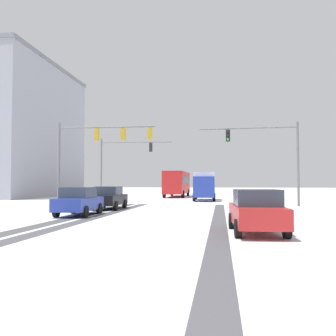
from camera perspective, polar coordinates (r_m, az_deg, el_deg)
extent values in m
cube|color=#4C4C51|center=(18.99, -16.26, -7.88)|extent=(0.85, 28.98, 0.01)
cube|color=#4C4C51|center=(18.56, -13.12, -8.04)|extent=(0.78, 28.98, 0.01)
cube|color=#4C4C51|center=(17.31, 7.97, -8.49)|extent=(0.71, 28.98, 0.01)
cylinder|color=slate|center=(38.43, -10.42, -0.27)|extent=(0.18, 0.18, 6.50)
cylinder|color=slate|center=(37.89, -4.94, 4.05)|extent=(7.40, 0.66, 0.12)
cube|color=black|center=(37.63, -2.71, 3.25)|extent=(0.34, 0.26, 0.90)
sphere|color=black|center=(37.82, -2.68, 3.68)|extent=(0.20, 0.20, 0.20)
sphere|color=black|center=(37.79, -2.68, 3.23)|extent=(0.20, 0.20, 0.20)
sphere|color=green|center=(37.76, -2.68, 2.77)|extent=(0.20, 0.20, 0.20)
cylinder|color=slate|center=(29.14, -16.72, 0.46)|extent=(0.18, 0.18, 6.50)
cylinder|color=slate|center=(28.17, -9.63, 6.32)|extent=(7.45, 0.34, 0.12)
cube|color=#B79319|center=(28.30, -11.09, 5.16)|extent=(0.33, 0.25, 0.90)
sphere|color=black|center=(28.50, -10.98, 5.72)|extent=(0.20, 0.20, 0.20)
sphere|color=black|center=(28.46, -10.99, 5.12)|extent=(0.20, 0.20, 0.20)
sphere|color=green|center=(28.42, -10.99, 4.52)|extent=(0.20, 0.20, 0.20)
cube|color=#B79319|center=(27.76, -7.04, 5.28)|extent=(0.33, 0.25, 0.90)
sphere|color=black|center=(27.95, -6.96, 5.85)|extent=(0.20, 0.20, 0.20)
sphere|color=black|center=(27.91, -6.96, 5.24)|extent=(0.20, 0.20, 0.20)
sphere|color=green|center=(27.87, -6.96, 4.63)|extent=(0.20, 0.20, 0.20)
cube|color=#B79319|center=(27.35, -2.84, 5.38)|extent=(0.33, 0.25, 0.90)
sphere|color=black|center=(27.55, -2.79, 5.96)|extent=(0.20, 0.20, 0.20)
sphere|color=black|center=(27.51, -2.79, 5.34)|extent=(0.20, 0.20, 0.20)
sphere|color=green|center=(27.47, -2.79, 4.72)|extent=(0.20, 0.20, 0.20)
cylinder|color=slate|center=(29.00, 19.72, 0.51)|extent=(0.18, 0.18, 6.50)
cylinder|color=slate|center=(28.92, 12.33, 6.11)|extent=(7.41, 0.41, 0.12)
cube|color=black|center=(28.83, 9.38, 5.01)|extent=(0.33, 0.25, 0.90)
sphere|color=black|center=(28.71, 9.37, 5.65)|extent=(0.20, 0.20, 0.20)
sphere|color=black|center=(28.67, 9.38, 5.05)|extent=(0.20, 0.20, 0.20)
sphere|color=green|center=(28.63, 9.38, 4.46)|extent=(0.20, 0.20, 0.20)
cube|color=black|center=(26.43, -9.20, -4.92)|extent=(1.76, 4.12, 0.70)
cube|color=#2D3847|center=(26.26, -9.28, -3.52)|extent=(1.59, 1.92, 0.60)
cylinder|color=black|center=(27.90, -10.05, -5.50)|extent=(0.23, 0.64, 0.64)
cylinder|color=black|center=(27.46, -6.82, -5.57)|extent=(0.23, 0.64, 0.64)
cylinder|color=black|center=(25.49, -11.77, -5.79)|extent=(0.23, 0.64, 0.64)
cylinder|color=black|center=(25.00, -8.26, -5.88)|extent=(0.23, 0.64, 0.64)
cube|color=#233899|center=(21.53, -13.77, -5.47)|extent=(1.83, 4.15, 0.70)
cube|color=#2D3847|center=(21.37, -13.89, -3.75)|extent=(1.62, 1.95, 0.60)
cylinder|color=black|center=(23.02, -14.58, -6.13)|extent=(0.24, 0.65, 0.64)
cylinder|color=black|center=(22.50, -10.71, -6.25)|extent=(0.24, 0.65, 0.64)
cylinder|color=black|center=(20.68, -17.12, -6.53)|extent=(0.24, 0.65, 0.64)
cylinder|color=black|center=(20.09, -12.87, -6.70)|extent=(0.24, 0.65, 0.64)
cube|color=red|center=(13.99, 13.69, -7.17)|extent=(1.91, 4.18, 0.70)
cube|color=#2D3847|center=(13.80, 13.76, -4.53)|extent=(1.66, 1.98, 0.60)
cylinder|color=black|center=(15.18, 9.95, -8.14)|extent=(0.25, 0.65, 0.64)
cylinder|color=black|center=(15.40, 16.01, -8.00)|extent=(0.25, 0.65, 0.64)
cylinder|color=black|center=(12.67, 10.90, -9.29)|extent=(0.25, 0.65, 0.64)
cylinder|color=black|center=(12.92, 18.14, -9.07)|extent=(0.25, 0.65, 0.64)
cube|color=#B21E1E|center=(49.65, 1.44, -2.30)|extent=(2.52, 11.00, 2.90)
cube|color=#283342|center=(49.65, 1.44, -1.90)|extent=(2.56, 10.12, 0.90)
cylinder|color=black|center=(45.71, 2.35, -4.11)|extent=(0.30, 0.96, 0.96)
cylinder|color=black|center=(46.02, -0.60, -4.10)|extent=(0.30, 0.96, 0.96)
cylinder|color=black|center=(52.83, 3.16, -3.88)|extent=(0.30, 0.96, 0.96)
cylinder|color=black|center=(53.09, 0.60, -3.87)|extent=(0.30, 0.96, 0.96)
cube|color=#233899|center=(36.77, 5.64, -2.98)|extent=(2.16, 2.26, 2.10)
cube|color=silver|center=(40.47, 5.74, -2.57)|extent=(2.34, 5.26, 2.60)
cylinder|color=black|center=(37.23, 7.23, -4.58)|extent=(0.30, 0.85, 0.84)
cylinder|color=black|center=(37.27, 4.10, -4.59)|extent=(0.30, 0.85, 0.84)
cylinder|color=black|center=(41.92, 7.16, -4.33)|extent=(0.30, 0.85, 0.84)
cylinder|color=black|center=(41.95, 4.39, -4.34)|extent=(0.30, 0.85, 0.84)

